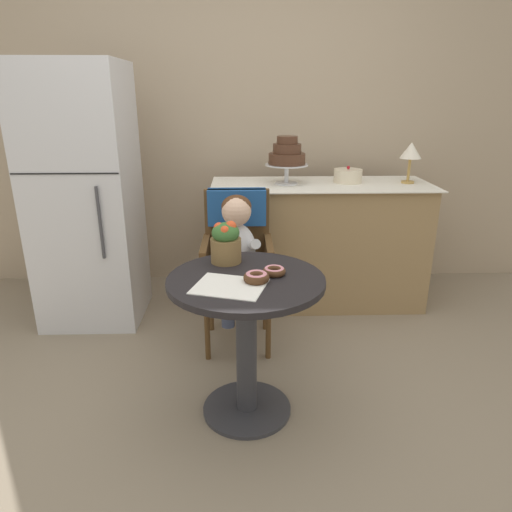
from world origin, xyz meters
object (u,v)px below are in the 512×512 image
Objects in this scene: donut_mid at (256,277)px; table_lamp at (411,152)px; donut_front at (274,271)px; seated_child at (237,245)px; wicker_chair at (237,243)px; tiered_cake_stand at (287,156)px; refrigerator at (86,198)px; flower_vase at (226,242)px; cafe_table at (246,320)px; round_layer_cake at (348,176)px.

table_lamp is at bearing 50.45° from donut_mid.
donut_front is at bearing -129.19° from table_lamp.
donut_front is (0.18, -0.57, 0.06)m from seated_child.
tiered_cake_stand is (0.35, 0.54, 0.46)m from wicker_chair.
wicker_chair is 1.08m from refrigerator.
table_lamp reaches higher than wicker_chair.
donut_mid is (-0.08, -0.09, 0.00)m from donut_front.
seated_child reaches higher than wicker_chair.
wicker_chair is 8.24× the size of donut_mid.
wicker_chair is at bearing -155.79° from table_lamp.
flower_vase is (-0.23, 0.18, 0.08)m from donut_front.
table_lamp reaches higher than donut_front.
flower_vase is 0.74× the size of table_lamp.
seated_child is 2.21× the size of tiered_cake_stand.
round_layer_cake is (0.74, 1.34, 0.44)m from cafe_table.
flower_vase is 1.31m from refrigerator.
donut_front is 0.06× the size of refrigerator.
cafe_table is 1.60m from round_layer_cake.
seated_child is at bearing -26.32° from refrigerator.
donut_front is 0.50× the size of flower_vase.
tiered_cake_stand is at bearing -174.23° from round_layer_cake.
donut_front is at bearing -115.10° from round_layer_cake.
refrigerator is at bearing 133.67° from cafe_table.
donut_mid is (0.09, -0.66, 0.07)m from seated_child.
donut_mid is 1.42m from tiered_cake_stand.
flower_vase is 1.05× the size of round_layer_cake.
table_lamp is (0.87, 0.01, 0.02)m from tiered_cake_stand.
donut_front is at bearing -76.57° from wicker_chair.
seated_child is 3.62× the size of round_layer_cake.
flower_vase is at bearing -42.97° from refrigerator.
refrigerator is (-1.10, 1.15, 0.11)m from donut_mid.
flower_vase is at bearing -95.30° from wicker_chair.
flower_vase is at bearing 141.86° from donut_front.
round_layer_cake is at bearing 5.77° from tiered_cake_stand.
seated_child is (-0.05, 0.60, 0.17)m from cafe_table.
cafe_table is 2.53× the size of table_lamp.
refrigerator is (-1.35, -0.20, -0.25)m from tiered_cake_stand.
seated_child is 1.13m from refrigerator.
wicker_chair is at bearing 96.53° from donut_mid.
seated_child is at bearing -116.45° from tiered_cake_stand.
round_layer_cake is 1.81m from refrigerator.
wicker_chair is 0.75m from donut_front.
refrigerator is at bearing -174.70° from table_lamp.
wicker_chair is at bearing 103.71° from donut_front.
tiered_cake_stand is at bearing 8.44° from refrigerator.
tiered_cake_stand is 1.39m from refrigerator.
wicker_chair reaches higher than cafe_table.
donut_front is at bearing -97.61° from tiered_cake_stand.
table_lamp is (1.12, 1.36, 0.37)m from donut_mid.
donut_front is at bearing 14.46° from cafe_table.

